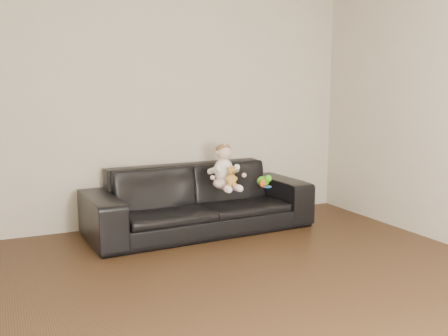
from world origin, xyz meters
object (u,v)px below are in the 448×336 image
toy_green (263,181)px  toy_rattle (263,184)px  teddy_bear (231,177)px  sofa (199,199)px  baby (225,169)px  toy_blue_disc (267,187)px

toy_green → toy_rattle: bearing=-122.9°
teddy_bear → sofa: bearing=139.3°
teddy_bear → toy_green: (0.43, 0.13, -0.10)m
baby → teddy_bear: baby is taller
toy_rattle → toy_green: bearing=57.1°
sofa → toy_blue_disc: size_ratio=24.26×
teddy_bear → toy_blue_disc: size_ratio=2.08×
toy_blue_disc → teddy_bear: bearing=-173.4°
teddy_bear → toy_blue_disc: 0.47m
toy_rattle → toy_blue_disc: 0.06m
toy_green → toy_blue_disc: size_ratio=1.62×
sofa → teddy_bear: teddy_bear is taller
sofa → toy_green: 0.71m
teddy_bear → toy_green: bearing=23.5°
toy_green → toy_rattle: (-0.04, -0.06, -0.02)m
baby → toy_rattle: (0.41, -0.07, -0.17)m
baby → toy_blue_disc: baby is taller
teddy_bear → baby: bearing=101.2°
teddy_bear → toy_blue_disc: teddy_bear is taller
teddy_bear → toy_green: size_ratio=1.28×
toy_green → sofa: bearing=168.4°
sofa → toy_rattle: 0.68m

